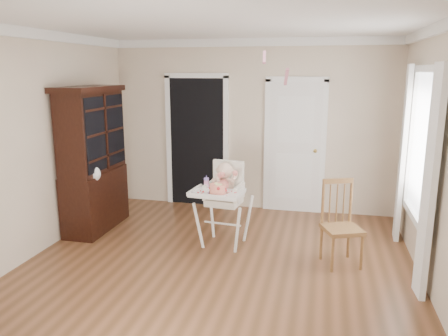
% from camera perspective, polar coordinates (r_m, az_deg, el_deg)
% --- Properties ---
extents(floor, '(5.00, 5.00, 0.00)m').
position_cam_1_polar(floor, '(5.02, -1.49, -13.61)').
color(floor, '#56361D').
rests_on(floor, ground).
extents(ceiling, '(5.00, 5.00, 0.00)m').
position_cam_1_polar(ceiling, '(4.53, -1.69, 18.69)').
color(ceiling, white).
rests_on(ceiling, wall_back).
extents(wall_back, '(4.50, 0.00, 4.50)m').
position_cam_1_polar(wall_back, '(7.01, 3.58, 5.48)').
color(wall_back, beige).
rests_on(wall_back, floor).
extents(wall_left, '(0.00, 5.00, 5.00)m').
position_cam_1_polar(wall_left, '(5.59, -24.54, 2.52)').
color(wall_left, beige).
rests_on(wall_left, floor).
extents(wall_right, '(0.00, 5.00, 5.00)m').
position_cam_1_polar(wall_right, '(4.58, 26.78, 0.30)').
color(wall_right, beige).
rests_on(wall_right, floor).
extents(crown_molding, '(4.50, 5.00, 0.12)m').
position_cam_1_polar(crown_molding, '(4.53, -1.69, 17.94)').
color(crown_molding, white).
rests_on(crown_molding, ceiling).
extents(doorway, '(1.06, 0.05, 2.22)m').
position_cam_1_polar(doorway, '(7.23, -3.54, 3.77)').
color(doorway, black).
rests_on(doorway, wall_back).
extents(closet_door, '(0.96, 0.09, 2.13)m').
position_cam_1_polar(closet_door, '(6.95, 9.22, 2.57)').
color(closet_door, white).
rests_on(closet_door, wall_back).
extents(window_right, '(0.13, 1.84, 2.30)m').
position_cam_1_polar(window_right, '(5.35, 24.02, 1.47)').
color(window_right, white).
rests_on(window_right, wall_right).
extents(high_chair, '(0.70, 0.84, 1.11)m').
position_cam_1_polar(high_chair, '(5.56, -0.04, -3.41)').
color(high_chair, white).
rests_on(high_chair, floor).
extents(baby, '(0.32, 0.25, 0.48)m').
position_cam_1_polar(baby, '(5.55, 0.07, -1.78)').
color(baby, beige).
rests_on(baby, high_chair).
extents(cake, '(0.25, 0.25, 0.12)m').
position_cam_1_polar(cake, '(5.26, -0.81, -2.72)').
color(cake, silver).
rests_on(cake, high_chair).
extents(sippy_cup, '(0.07, 0.07, 0.16)m').
position_cam_1_polar(sippy_cup, '(5.52, -2.31, -1.90)').
color(sippy_cup, '#CB7CA5').
rests_on(sippy_cup, high_chair).
extents(china_cabinet, '(0.53, 1.19, 2.01)m').
position_cam_1_polar(china_cabinet, '(6.36, -16.71, 1.10)').
color(china_cabinet, black).
rests_on(china_cabinet, floor).
extents(dining_chair, '(0.53, 0.53, 0.99)m').
position_cam_1_polar(dining_chair, '(5.27, 15.02, -7.32)').
color(dining_chair, brown).
rests_on(dining_chair, floor).
extents(streamer, '(0.09, 0.49, 0.15)m').
position_cam_1_polar(streamer, '(4.68, 5.30, 14.24)').
color(streamer, pink).
rests_on(streamer, ceiling).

